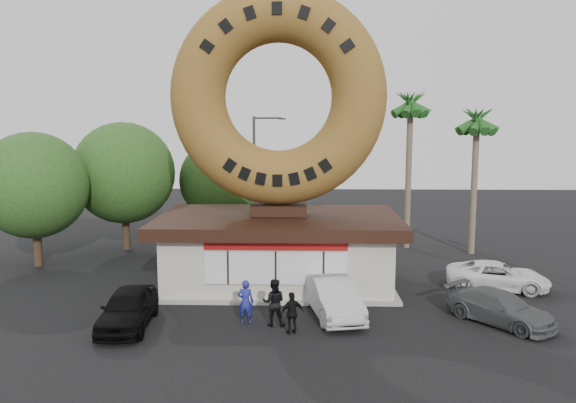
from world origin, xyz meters
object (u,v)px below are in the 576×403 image
Objects in this scene: person_left at (246,302)px; car_silver at (333,298)px; car_grey at (500,308)px; giant_donut at (278,97)px; car_white at (498,276)px; street_lamp at (256,172)px; person_right at (292,313)px; person_center at (274,302)px; donut_shop at (279,247)px; car_black at (128,308)px.

car_silver is (3.37, 1.00, -0.12)m from person_left.
car_grey is (9.66, 0.30, -0.24)m from person_left.
car_white is (10.06, -0.69, -8.10)m from giant_donut.
car_silver reaches higher than car_grey.
giant_donut is 2.34× the size of car_grey.
street_lamp reaches higher than person_right.
street_lamp is at bearing -84.96° from person_left.
car_white is at bearing -151.60° from person_center.
giant_donut reaches higher than person_center.
person_right is (0.70, -0.82, -0.13)m from person_center.
donut_shop is 10.11m from car_grey.
person_right is 7.98m from car_grey.
car_silver reaches higher than car_white.
person_center reaches higher than car_grey.
person_center is at bearing -164.54° from car_silver.
car_silver is (7.72, 1.44, 0.02)m from car_black.
street_lamp is 1.89× the size of car_black.
car_grey is (6.29, -0.70, -0.13)m from car_silver.
person_center is 5.44m from car_black.
person_left is 9.67m from car_grey.
donut_shop is at bearing -98.74° from person_left.
giant_donut is 1.23× the size of street_lamp.
person_right is 2.53m from car_silver.
person_center is 0.43× the size of car_grey.
person_left is 0.38× the size of car_silver.
person_center is 1.16× the size of person_right.
donut_shop reaches higher than car_black.
car_grey is at bearing -17.55° from car_silver.
donut_shop is at bearing 106.57° from car_silver.
person_left is at bearing -5.92° from person_center.
person_left is at bearing 2.51° from car_black.
car_black is at bearing 7.83° from person_left.
car_white is (11.09, 4.77, -0.22)m from person_left.
giant_donut is at bearing -105.71° from person_right.
person_left is 0.95× the size of person_center.
giant_donut is 10.25m from person_right.
street_lamp is at bearing -80.82° from person_center.
car_white is (11.92, -10.69, -3.85)m from street_lamp.
person_left is at bearing -174.75° from car_silver.
person_right is at bearing -83.30° from giant_donut.
giant_donut is at bearing 109.93° from car_grey.
donut_shop is at bearing -105.69° from person_right.
car_silver is at bearing -161.55° from person_left.
person_right is at bearing -140.13° from car_silver.
person_right is 10.93m from car_white.
street_lamp reaches higher than person_center.
person_left is 0.38× the size of car_white.
person_right is at bearing 149.93° from car_grey.
car_black reaches higher than car_white.
car_grey is at bearing 176.24° from car_white.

